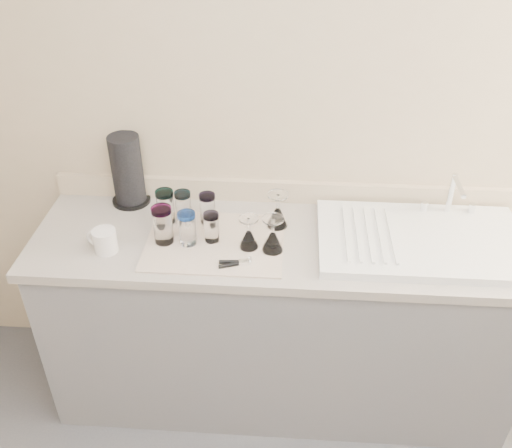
# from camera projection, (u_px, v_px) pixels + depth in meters

# --- Properties ---
(room_envelope) EXTENTS (3.54, 3.50, 2.52)m
(room_envelope) POSITION_uv_depth(u_px,v_px,m) (272.00, 340.00, 0.97)
(room_envelope) COLOR #49494E
(room_envelope) RESTS_ON ground
(counter_unit) EXTENTS (2.06, 0.62, 0.90)m
(counter_unit) POSITION_uv_depth(u_px,v_px,m) (281.00, 319.00, 2.58)
(counter_unit) COLOR slate
(counter_unit) RESTS_ON ground
(sink_unit) EXTENTS (0.82, 0.50, 0.22)m
(sink_unit) POSITION_uv_depth(u_px,v_px,m) (421.00, 240.00, 2.28)
(sink_unit) COLOR white
(sink_unit) RESTS_ON counter_unit
(dish_towel) EXTENTS (0.55, 0.42, 0.01)m
(dish_towel) POSITION_uv_depth(u_px,v_px,m) (215.00, 242.00, 2.29)
(dish_towel) COLOR silver
(dish_towel) RESTS_ON counter_unit
(tumbler_teal) EXTENTS (0.07, 0.07, 0.15)m
(tumbler_teal) POSITION_uv_depth(u_px,v_px,m) (165.00, 207.00, 2.37)
(tumbler_teal) COLOR white
(tumbler_teal) RESTS_ON dish_towel
(tumbler_cyan) EXTENTS (0.07, 0.07, 0.14)m
(tumbler_cyan) POSITION_uv_depth(u_px,v_px,m) (183.00, 206.00, 2.38)
(tumbler_cyan) COLOR white
(tumbler_cyan) RESTS_ON dish_towel
(tumbler_purple) EXTENTS (0.07, 0.07, 0.13)m
(tumbler_purple) POSITION_uv_depth(u_px,v_px,m) (208.00, 208.00, 2.37)
(tumbler_purple) COLOR white
(tumbler_purple) RESTS_ON dish_towel
(tumbler_magenta) EXTENTS (0.08, 0.08, 0.16)m
(tumbler_magenta) POSITION_uv_depth(u_px,v_px,m) (163.00, 225.00, 2.25)
(tumbler_magenta) COLOR white
(tumbler_magenta) RESTS_ON dish_towel
(tumbler_blue) EXTENTS (0.07, 0.07, 0.14)m
(tumbler_blue) POSITION_uv_depth(u_px,v_px,m) (187.00, 228.00, 2.24)
(tumbler_blue) COLOR white
(tumbler_blue) RESTS_ON dish_towel
(tumbler_lavender) EXTENTS (0.06, 0.06, 0.13)m
(tumbler_lavender) POSITION_uv_depth(u_px,v_px,m) (212.00, 227.00, 2.27)
(tumbler_lavender) COLOR white
(tumbler_lavender) RESTS_ON dish_towel
(goblet_back_right) EXTENTS (0.09, 0.09, 0.15)m
(goblet_back_right) POSITION_uv_depth(u_px,v_px,m) (278.00, 215.00, 2.36)
(goblet_back_right) COLOR white
(goblet_back_right) RESTS_ON dish_towel
(goblet_front_left) EXTENTS (0.08, 0.08, 0.14)m
(goblet_front_left) POSITION_uv_depth(u_px,v_px,m) (249.00, 237.00, 2.24)
(goblet_front_left) COLOR white
(goblet_front_left) RESTS_ON dish_towel
(goblet_front_right) EXTENTS (0.08, 0.08, 0.15)m
(goblet_front_right) POSITION_uv_depth(u_px,v_px,m) (273.00, 239.00, 2.22)
(goblet_front_right) COLOR white
(goblet_front_right) RESTS_ON dish_towel
(can_opener) EXTENTS (0.13, 0.06, 0.02)m
(can_opener) POSITION_uv_depth(u_px,v_px,m) (235.00, 263.00, 2.16)
(can_opener) COLOR silver
(can_opener) RESTS_ON dish_towel
(white_mug) EXTENTS (0.14, 0.11, 0.10)m
(white_mug) POSITION_uv_depth(u_px,v_px,m) (104.00, 241.00, 2.23)
(white_mug) COLOR silver
(white_mug) RESTS_ON counter_unit
(paper_towel_roll) EXTENTS (0.17, 0.17, 0.32)m
(paper_towel_roll) POSITION_uv_depth(u_px,v_px,m) (127.00, 171.00, 2.47)
(paper_towel_roll) COLOR black
(paper_towel_roll) RESTS_ON counter_unit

